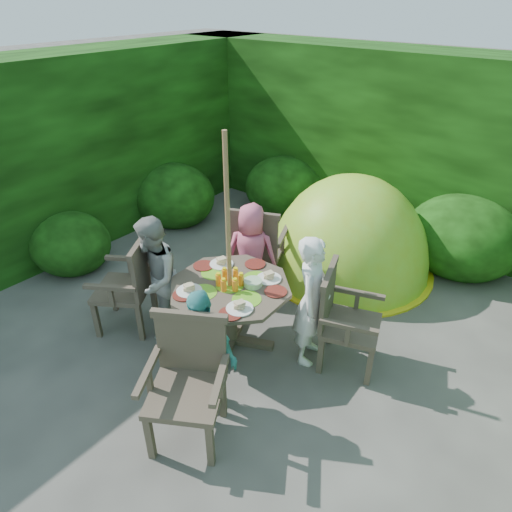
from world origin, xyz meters
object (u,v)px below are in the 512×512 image
Objects in this scene: garden_chair_right at (343,318)px; child_back at (251,254)px; garden_chair_left at (130,283)px; dome_tent at (345,267)px; garden_chair_front at (188,378)px; child_left at (154,278)px; child_front at (202,350)px; garden_chair_back at (258,246)px; parasol_pole at (229,250)px; patio_table at (231,295)px; child_right at (312,301)px.

garden_chair_right is 1.35m from child_back.
dome_tent is (1.20, 2.47, -0.54)m from garden_chair_left.
child_back reaches higher than garden_chair_front.
garden_chair_left is at bearing 127.97° from garden_chair_front.
garden_chair_front is at bearing 139.96° from garden_chair_right.
child_left is 1.11× the size of child_front.
parasol_pole is at bearing 91.59° from garden_chair_back.
child_front is (0.33, -0.73, -0.00)m from patio_table.
patio_table is 1.58× the size of garden_chair_front.
patio_table is 1.34× the size of child_back.
garden_chair_right is at bearing -43.47° from dome_tent.
parasol_pole is 1.84× the size of child_back.
child_left is (0.27, 0.11, 0.12)m from garden_chair_left.
child_left reaches higher than garden_chair_front.
parasol_pole is at bearing -142.76° from patio_table.
parasol_pole is 1.22m from garden_chair_back.
patio_table is 1.09m from garden_chair_right.
garden_chair_back is at bearing 50.50° from garden_chair_right.
child_back reaches higher than child_front.
garden_chair_back is (0.55, 1.43, 0.01)m from garden_chair_left.
garden_chair_back is 1.36m from child_right.
patio_table is at bearing 90.09° from child_back.
patio_table is 0.51m from parasol_pole.
child_right is (0.73, 0.33, -0.43)m from parasol_pole.
child_left is at bearing 153.27° from child_front.
parasol_pole is at bearing 96.60° from child_right.
dome_tent is (0.66, 1.04, -0.55)m from garden_chair_back.
child_front reaches higher than garden_chair_front.
garden_chair_back reaches higher than garden_chair_front.
garden_chair_right is at bearing 71.95° from child_left.
patio_table is 1.09m from garden_chair_back.
child_back is at bearing 117.36° from garden_chair_left.
garden_chair_right is 0.82× the size of child_front.
child_left is at bearing 44.80° from child_back.
child_left reaches higher than garden_chair_back.
child_right is at bearing 134.80° from child_back.
garden_chair_back is at bearing 114.78° from patio_table.
child_front is 0.45× the size of dome_tent.
garden_chair_right is 0.37× the size of dome_tent.
parasol_pole is 0.84× the size of dome_tent.
dome_tent reaches higher than child_back.
garden_chair_front is (0.89, -1.99, -0.00)m from garden_chair_back.
garden_chair_right is at bearing -81.89° from child_right.
child_back is at bearing 59.20° from garden_chair_right.
parasol_pole reaches higher than garden_chair_right.
garden_chair_back is 0.29m from child_back.
dome_tent is (0.20, 2.03, -1.10)m from parasol_pole.
garden_chair_right is at bearing 143.88° from child_back.
garden_chair_back is 0.85× the size of child_back.
child_left is 0.50× the size of dome_tent.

